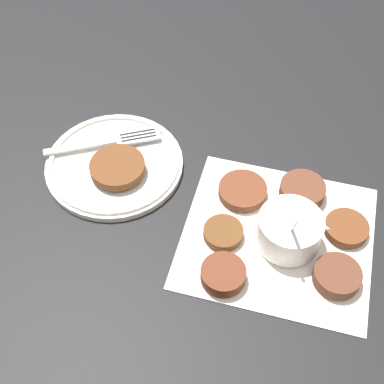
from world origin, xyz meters
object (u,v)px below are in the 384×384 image
at_px(fork, 116,140).
at_px(serving_plate, 114,163).
at_px(sauce_bowl, 289,231).
at_px(fritter_on_plate, 117,167).

bearing_deg(fork, serving_plate, -79.82).
relative_size(serving_plate, fork, 1.20).
bearing_deg(serving_plate, fork, 100.18).
bearing_deg(sauce_bowl, fritter_on_plate, 163.93).
xyz_separation_m(sauce_bowl, fritter_on_plate, (-0.27, 0.08, -0.00)).
height_order(sauce_bowl, fork, sauce_bowl).
relative_size(sauce_bowl, fritter_on_plate, 1.17).
xyz_separation_m(sauce_bowl, serving_plate, (-0.28, 0.10, -0.02)).
height_order(sauce_bowl, serving_plate, sauce_bowl).
bearing_deg(serving_plate, fritter_on_plate, -58.00).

